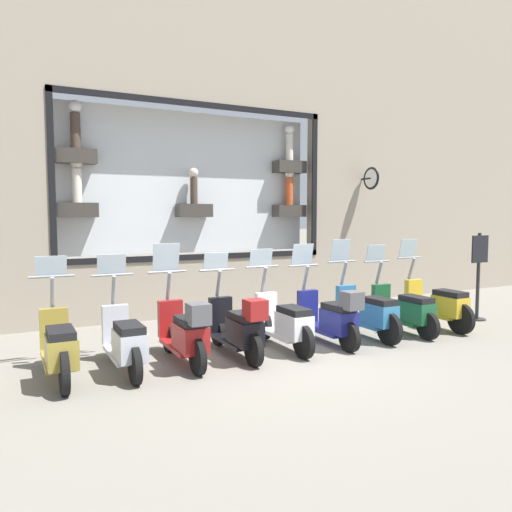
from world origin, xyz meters
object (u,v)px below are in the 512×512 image
scooter_yellow_0 (438,305)px  scooter_olive_8 (59,348)px  scooter_green_1 (405,310)px  scooter_white_4 (285,323)px  scooter_red_6 (185,332)px  scooter_teal_2 (368,313)px  scooter_navy_3 (331,317)px  scooter_black_5 (239,327)px  shop_sign_post (479,273)px  scooter_silver_7 (125,342)px

scooter_yellow_0 → scooter_olive_8: 6.68m
scooter_yellow_0 → scooter_green_1: bearing=90.6°
scooter_white_4 → scooter_red_6: bearing=92.0°
scooter_white_4 → scooter_teal_2: bearing=-89.8°
scooter_green_1 → scooter_red_6: size_ratio=1.00×
scooter_navy_3 → scooter_red_6: size_ratio=1.00×
scooter_yellow_0 → scooter_black_5: (-0.07, 4.18, 0.01)m
scooter_navy_3 → scooter_black_5: scooter_navy_3 is taller
scooter_black_5 → shop_sign_post: shop_sign_post is taller
scooter_black_5 → scooter_red_6: bearing=89.4°
scooter_yellow_0 → shop_sign_post: bearing=-81.6°
scooter_teal_2 → scooter_red_6: bearing=91.1°
scooter_white_4 → scooter_silver_7: size_ratio=1.00×
scooter_yellow_0 → scooter_silver_7: size_ratio=1.01×
scooter_teal_2 → shop_sign_post: shop_sign_post is taller
scooter_green_1 → scooter_teal_2: scooter_teal_2 is taller
scooter_black_5 → scooter_red_6: size_ratio=1.00×
scooter_navy_3 → scooter_yellow_0: bearing=-88.4°
scooter_red_6 → shop_sign_post: 6.36m
scooter_silver_7 → scooter_yellow_0: bearing=-89.9°
scooter_silver_7 → shop_sign_post: 7.20m
scooter_teal_2 → scooter_navy_3: (-0.07, 0.84, 0.02)m
scooter_yellow_0 → scooter_olive_8: (-0.00, 6.68, -0.01)m
scooter_green_1 → scooter_silver_7: size_ratio=1.00×
scooter_red_6 → shop_sign_post: (0.26, -6.34, 0.49)m
scooter_silver_7 → scooter_olive_8: 0.84m
scooter_navy_3 → scooter_white_4: size_ratio=1.00×
scooter_navy_3 → scooter_black_5: size_ratio=1.00×
scooter_black_5 → scooter_silver_7: size_ratio=1.00×
scooter_yellow_0 → scooter_white_4: bearing=90.1°
scooter_yellow_0 → scooter_silver_7: bearing=90.1°
scooter_red_6 → scooter_silver_7: size_ratio=1.00×
scooter_yellow_0 → scooter_green_1: 0.84m
scooter_teal_2 → scooter_navy_3: bearing=94.9°
scooter_olive_8 → scooter_yellow_0: bearing=-90.0°
scooter_yellow_0 → scooter_green_1: scooter_yellow_0 is taller
scooter_white_4 → scooter_silver_7: scooter_white_4 is taller
scooter_black_5 → scooter_navy_3: bearing=-89.9°
scooter_black_5 → scooter_silver_7: scooter_silver_7 is taller
scooter_olive_8 → scooter_red_6: bearing=-92.1°
scooter_white_4 → shop_sign_post: 4.70m
scooter_black_5 → scooter_red_6: scooter_red_6 is taller
scooter_yellow_0 → scooter_red_6: (-0.06, 5.01, 0.03)m
scooter_navy_3 → scooter_black_5: bearing=90.1°
scooter_navy_3 → shop_sign_post: (0.27, -3.83, 0.50)m
scooter_red_6 → scooter_olive_8: size_ratio=1.00×
scooter_green_1 → scooter_teal_2: (0.01, 0.84, 0.03)m
scooter_teal_2 → scooter_white_4: bearing=90.2°
scooter_green_1 → scooter_olive_8: same height
scooter_black_5 → scooter_olive_8: size_ratio=0.99×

